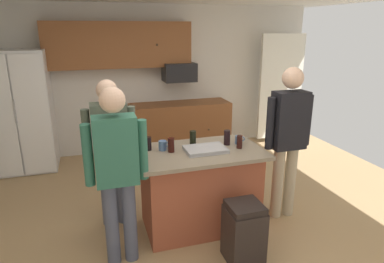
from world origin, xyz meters
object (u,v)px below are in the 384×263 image
person_host_foreground (111,144)px  person_guest_left (288,133)px  microwave_over_range (179,72)px  mug_ceramic_white (163,145)px  refrigerator (20,112)px  serving_tray (205,149)px  glass_short_whisky (148,144)px  glass_dark_ale (239,142)px  glass_stout_tall (193,138)px  kitchen_island (200,188)px  trash_bin (244,232)px  tumbler_amber (227,138)px  glass_pilsner (171,145)px  person_guest_right (117,166)px  mug_blue_stoneware (239,140)px

person_host_foreground → person_guest_left: (1.95, -0.43, 0.07)m
microwave_over_range → mug_ceramic_white: size_ratio=4.28×
refrigerator → person_guest_left: refrigerator is taller
mug_ceramic_white → serving_tray: size_ratio=0.30×
glass_short_whisky → glass_dark_ale: 1.00m
person_host_foreground → glass_stout_tall: size_ratio=10.43×
glass_stout_tall → serving_tray: size_ratio=0.37×
kitchen_island → mug_ceramic_white: mug_ceramic_white is taller
refrigerator → trash_bin: 3.95m
glass_short_whisky → tumbler_amber: size_ratio=0.87×
tumbler_amber → person_guest_left: bearing=-14.2°
refrigerator → glass_short_whisky: (1.61, -2.22, 0.05)m
refrigerator → glass_dark_ale: (2.58, -2.46, 0.05)m
glass_pilsner → serving_tray: size_ratio=0.35×
person_guest_right → mug_blue_stoneware: size_ratio=14.27×
glass_pilsner → serving_tray: glass_pilsner is taller
mug_blue_stoneware → glass_pilsner: bearing=-177.9°
microwave_over_range → person_guest_right: person_guest_right is taller
person_host_foreground → trash_bin: 1.68m
serving_tray → microwave_over_range: bearing=81.0°
microwave_over_range → serving_tray: (-0.41, -2.56, -0.51)m
mug_ceramic_white → tumbler_amber: tumbler_amber is taller
glass_pilsner → glass_stout_tall: 0.33m
kitchen_island → tumbler_amber: 0.65m
refrigerator → serving_tray: (2.19, -2.44, -0.00)m
glass_stout_tall → microwave_over_range: bearing=78.5°
person_guest_left → refrigerator: bearing=-33.6°
glass_dark_ale → glass_stout_tall: 0.53m
person_host_foreground → tumbler_amber: person_host_foreground is taller
glass_short_whisky → glass_pilsner: glass_pilsner is taller
kitchen_island → trash_bin: bearing=-72.9°
microwave_over_range → person_guest_right: size_ratio=0.33×
glass_short_whisky → glass_dark_ale: size_ratio=0.99×
kitchen_island → mug_blue_stoneware: 0.71m
person_guest_right → glass_stout_tall: 1.06m
refrigerator → kitchen_island: size_ratio=1.38×
person_guest_right → person_host_foreground: bearing=68.9°
microwave_over_range → person_host_foreground: person_host_foreground is taller
refrigerator → trash_bin: bearing=-52.7°
glass_dark_ale → glass_pilsner: bearing=171.8°
glass_dark_ale → tumbler_amber: tumbler_amber is taller
mug_ceramic_white → trash_bin: 1.23m
person_guest_left → mug_ceramic_white: (-1.41, 0.21, -0.07)m
glass_dark_ale → kitchen_island: bearing=172.5°
microwave_over_range → serving_tray: size_ratio=1.27×
microwave_over_range → glass_dark_ale: microwave_over_range is taller
glass_pilsner → glass_dark_ale: bearing=-8.2°
kitchen_island → glass_dark_ale: glass_dark_ale is taller
person_host_foreground → mug_ceramic_white: 0.58m
glass_dark_ale → mug_ceramic_white: size_ratio=1.13×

